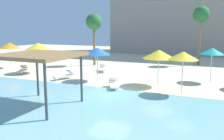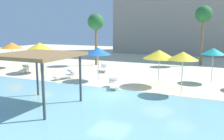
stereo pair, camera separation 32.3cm
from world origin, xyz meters
The scene contains 16 objects.
ground_plane centered at (0.00, 0.00, 0.00)m, with size 80.00×80.00×0.00m, color beige.
lagoon_water centered at (0.00, -5.25, 0.02)m, with size 44.00×13.50×0.04m, color #7AB7C1.
shade_pavilion centered at (-2.59, -3.66, 2.78)m, with size 3.93×3.93×2.98m.
beach_umbrella_teal_1 centered at (5.87, 6.85, 2.52)m, with size 1.90×1.90×2.78m.
beach_umbrella_yellow_3 centered at (2.21, 3.97, 2.40)m, with size 2.45×2.45×2.74m.
beach_umbrella_yellow_4 centered at (-9.74, 4.61, 2.63)m, with size 2.39×2.39×2.96m.
beach_umbrella_orange_5 centered at (-14.53, 5.66, 2.49)m, with size 2.35×2.35×2.81m.
beach_umbrella_blue_6 centered at (-2.82, 3.72, 2.46)m, with size 2.14×2.14×2.76m.
beach_umbrella_yellow_7 centered at (4.20, 2.10, 2.57)m, with size 1.98×1.98×2.85m.
lounge_chair_0 centered at (-5.70, 3.10, 0.33)m, with size 1.31×1.98×0.74m.
lounge_chair_1 centered at (-4.32, 7.78, 0.33)m, with size 1.30×1.98×0.74m.
lounge_chair_2 centered at (-11.16, 3.87, 0.33)m, with size 1.40×1.96×0.74m.
lounge_chair_4 centered at (-0.57, 1.80, 0.33)m, with size 1.40×1.96×0.74m.
palm_tree_0 centered at (-7.11, 11.34, 4.95)m, with size 1.90×1.90×6.04m.
palm_tree_1 centered at (4.30, 16.34, 5.78)m, with size 1.90×1.90×6.92m.
hotel_block_0 centered at (-2.10, 30.29, 9.06)m, with size 18.48×9.42×18.12m, color #9E9384.
Camera 1 is at (6.12, -13.94, 4.29)m, focal length 38.53 mm.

